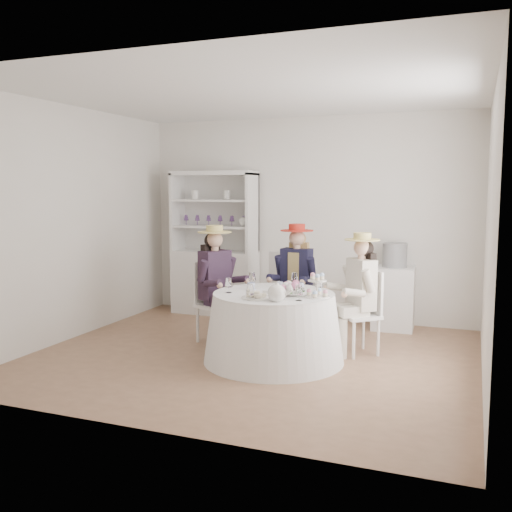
% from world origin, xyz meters
% --- Properties ---
extents(ground, '(4.50, 4.50, 0.00)m').
position_xyz_m(ground, '(0.00, 0.00, 0.00)').
color(ground, brown).
rests_on(ground, ground).
extents(ceiling, '(4.50, 4.50, 0.00)m').
position_xyz_m(ceiling, '(0.00, 0.00, 2.70)').
color(ceiling, white).
rests_on(ceiling, wall_back).
extents(wall_back, '(4.50, 0.00, 4.50)m').
position_xyz_m(wall_back, '(0.00, 2.00, 1.35)').
color(wall_back, silver).
rests_on(wall_back, ground).
extents(wall_front, '(4.50, 0.00, 4.50)m').
position_xyz_m(wall_front, '(0.00, -2.00, 1.35)').
color(wall_front, silver).
rests_on(wall_front, ground).
extents(wall_left, '(0.00, 4.50, 4.50)m').
position_xyz_m(wall_left, '(-2.25, 0.00, 1.35)').
color(wall_left, silver).
rests_on(wall_left, ground).
extents(wall_right, '(0.00, 4.50, 4.50)m').
position_xyz_m(wall_right, '(2.25, 0.00, 1.35)').
color(wall_right, silver).
rests_on(wall_right, ground).
extents(tea_table, '(1.43, 1.43, 0.71)m').
position_xyz_m(tea_table, '(0.26, -0.08, 0.35)').
color(tea_table, white).
rests_on(tea_table, ground).
extents(hutch, '(1.27, 0.69, 1.99)m').
position_xyz_m(hutch, '(-1.25, 1.77, 0.71)').
color(hutch, silver).
rests_on(hutch, ground).
extents(side_table, '(0.53, 0.53, 0.78)m').
position_xyz_m(side_table, '(1.21, 1.75, 0.39)').
color(side_table, silver).
rests_on(side_table, ground).
extents(hatbox, '(0.38, 0.38, 0.30)m').
position_xyz_m(hatbox, '(1.21, 1.75, 0.93)').
color(hatbox, black).
rests_on(hatbox, side_table).
extents(guest_left, '(0.57, 0.51, 1.34)m').
position_xyz_m(guest_left, '(-0.58, 0.35, 0.76)').
color(guest_left, silver).
rests_on(guest_left, ground).
extents(guest_mid, '(0.49, 0.51, 1.35)m').
position_xyz_m(guest_mid, '(0.20, 0.86, 0.76)').
color(guest_mid, silver).
rests_on(guest_mid, ground).
extents(guest_right, '(0.55, 0.54, 1.30)m').
position_xyz_m(guest_right, '(1.02, 0.48, 0.73)').
color(guest_right, silver).
rests_on(guest_right, ground).
extents(spare_chair, '(0.46, 0.46, 0.96)m').
position_xyz_m(spare_chair, '(-0.11, 1.47, 0.51)').
color(spare_chair, silver).
rests_on(spare_chair, ground).
extents(teacup_a, '(0.11, 0.11, 0.07)m').
position_xyz_m(teacup_a, '(-0.02, 0.01, 0.74)').
color(teacup_a, white).
rests_on(teacup_a, tea_table).
extents(teacup_b, '(0.07, 0.07, 0.06)m').
position_xyz_m(teacup_b, '(0.24, 0.19, 0.74)').
color(teacup_b, white).
rests_on(teacup_b, tea_table).
extents(teacup_c, '(0.13, 0.13, 0.08)m').
position_xyz_m(teacup_c, '(0.47, 0.12, 0.74)').
color(teacup_c, white).
rests_on(teacup_c, tea_table).
extents(flower_bowl, '(0.27, 0.27, 0.06)m').
position_xyz_m(flower_bowl, '(0.47, -0.15, 0.74)').
color(flower_bowl, white).
rests_on(flower_bowl, tea_table).
extents(flower_arrangement, '(0.20, 0.20, 0.07)m').
position_xyz_m(flower_arrangement, '(0.46, -0.17, 0.80)').
color(flower_arrangement, pink).
rests_on(flower_arrangement, tea_table).
extents(table_teapot, '(0.24, 0.17, 0.18)m').
position_xyz_m(table_teapot, '(0.43, -0.48, 0.78)').
color(table_teapot, white).
rests_on(table_teapot, tea_table).
extents(sandwich_plate, '(0.29, 0.29, 0.06)m').
position_xyz_m(sandwich_plate, '(0.20, -0.41, 0.72)').
color(sandwich_plate, white).
rests_on(sandwich_plate, tea_table).
extents(cupcake_stand, '(0.24, 0.24, 0.23)m').
position_xyz_m(cupcake_stand, '(0.73, -0.14, 0.79)').
color(cupcake_stand, white).
rests_on(cupcake_stand, tea_table).
extents(stemware_set, '(0.94, 0.98, 0.15)m').
position_xyz_m(stemware_set, '(0.26, -0.08, 0.78)').
color(stemware_set, white).
rests_on(stemware_set, tea_table).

